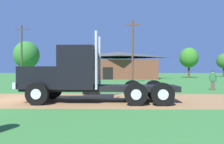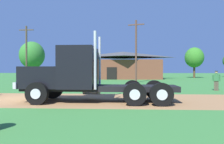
% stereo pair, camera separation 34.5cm
% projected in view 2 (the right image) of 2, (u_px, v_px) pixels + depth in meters
% --- Properties ---
extents(ground_plane, '(200.00, 200.00, 0.00)m').
position_uv_depth(ground_plane, '(12.00, 99.00, 11.58)').
color(ground_plane, '#3A7C37').
extents(dirt_track, '(120.00, 5.43, 0.01)m').
position_uv_depth(dirt_track, '(12.00, 99.00, 11.58)').
color(dirt_track, '#A27447').
rests_on(dirt_track, ground_plane).
extents(truck_foreground_white, '(8.26, 2.65, 3.60)m').
position_uv_depth(truck_foreground_white, '(78.00, 77.00, 10.62)').
color(truck_foreground_white, black).
rests_on(truck_foreground_white, ground_plane).
extents(visitor_far_side, '(0.53, 0.40, 1.63)m').
position_uv_depth(visitor_far_side, '(216.00, 80.00, 16.23)').
color(visitor_far_side, '#33723F').
rests_on(visitor_far_side, ground_plane).
extents(shed_building, '(14.80, 7.97, 5.27)m').
position_uv_depth(shed_building, '(123.00, 66.00, 38.58)').
color(shed_building, brown).
rests_on(shed_building, ground_plane).
extents(utility_pole_near, '(2.20, 0.26, 8.29)m').
position_uv_depth(utility_pole_near, '(26.00, 52.00, 29.59)').
color(utility_pole_near, brown).
rests_on(utility_pole_near, ground_plane).
extents(utility_pole_far, '(2.17, 0.68, 8.41)m').
position_uv_depth(utility_pole_far, '(136.00, 50.00, 26.66)').
color(utility_pole_far, brown).
rests_on(utility_pole_far, ground_plane).
extents(tree_left, '(5.43, 5.43, 8.01)m').
position_uv_depth(tree_left, '(32.00, 55.00, 43.97)').
color(tree_left, '#513823').
rests_on(tree_left, ground_plane).
extents(tree_mid, '(4.34, 4.34, 7.16)m').
position_uv_depth(tree_mid, '(93.00, 59.00, 54.21)').
color(tree_mid, '#513823').
rests_on(tree_mid, ground_plane).
extents(tree_right, '(3.95, 3.95, 6.58)m').
position_uv_depth(tree_right, '(194.00, 58.00, 42.67)').
color(tree_right, '#513823').
rests_on(tree_right, ground_plane).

